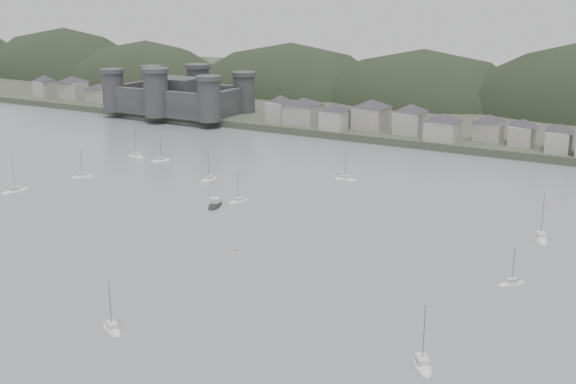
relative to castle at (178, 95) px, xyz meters
The scene contains 8 objects.
ground 216.45m from the castle, 56.28° to the right, with size 900.00×900.00×0.00m, color slate.
far_shore_land 166.61m from the castle, 43.83° to the left, with size 900.00×250.00×3.00m, color #383D2D.
forested_ridge 155.26m from the castle, 35.67° to the left, with size 851.55×103.94×102.57m.
castle is the anchor object (origin of this frame).
waterfront_town 170.64m from the castle, ahead, with size 451.48×28.46×12.92m.
moored_fleet 159.32m from the castle, 48.83° to the right, with size 264.30×168.33×12.93m.
motor_launch_far 147.72m from the castle, 47.89° to the right, with size 6.10×9.69×4.16m.
mooring_buoys 176.13m from the castle, 47.45° to the right, with size 134.61×124.36×0.70m.
Camera 1 is at (92.46, -86.41, 58.92)m, focal length 44.46 mm.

